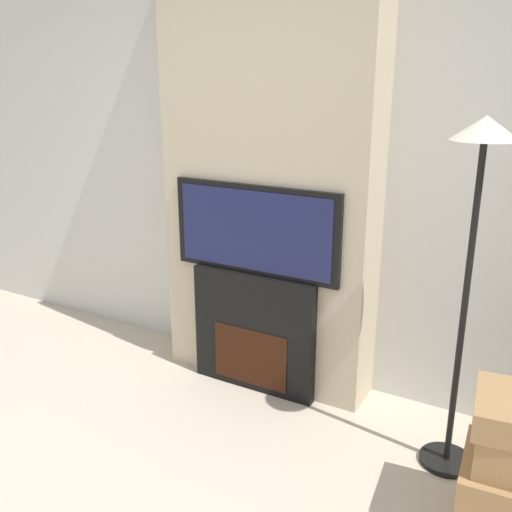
# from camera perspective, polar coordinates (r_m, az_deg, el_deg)

# --- Properties ---
(wall_back) EXTENTS (6.00, 0.06, 2.70)m
(wall_back) POSITION_cam_1_polar(r_m,az_deg,el_deg) (3.42, 2.71, 9.79)
(wall_back) COLOR silver
(wall_back) RESTS_ON ground_plane
(chimney_breast) EXTENTS (1.28, 0.29, 2.70)m
(chimney_breast) POSITION_cam_1_polar(r_m,az_deg,el_deg) (3.27, 1.29, 9.44)
(chimney_breast) COLOR beige
(chimney_breast) RESTS_ON ground_plane
(fireplace) EXTENTS (0.78, 0.15, 0.72)m
(fireplace) POSITION_cam_1_polar(r_m,az_deg,el_deg) (3.43, -0.01, -7.49)
(fireplace) COLOR black
(fireplace) RESTS_ON ground_plane
(television) EXTENTS (1.04, 0.07, 0.52)m
(television) POSITION_cam_1_polar(r_m,az_deg,el_deg) (3.21, -0.03, 2.63)
(television) COLOR black
(television) RESTS_ON fireplace
(floor_lamp) EXTENTS (0.28, 0.28, 1.66)m
(floor_lamp) POSITION_cam_1_polar(r_m,az_deg,el_deg) (2.60, 21.14, 4.27)
(floor_lamp) COLOR black
(floor_lamp) RESTS_ON ground_plane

